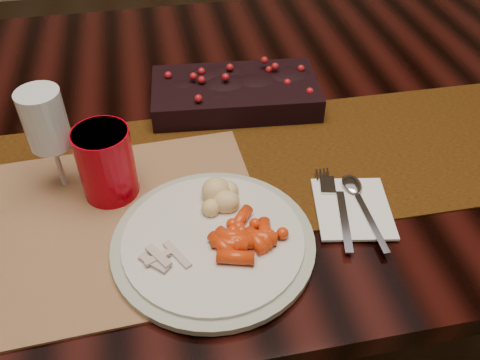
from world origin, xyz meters
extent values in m
plane|color=black|center=(0.00, 0.00, 0.00)|extent=(5.00, 5.00, 0.00)
cube|color=black|center=(0.00, 0.00, 0.38)|extent=(1.80, 1.00, 0.75)
cube|color=black|center=(-0.05, -0.16, 0.75)|extent=(1.56, 0.33, 0.00)
cube|color=brown|center=(-0.20, -0.25, 0.75)|extent=(0.50, 0.37, 0.00)
cylinder|color=silver|center=(-0.04, -0.32, 0.76)|extent=(0.32, 0.32, 0.02)
cube|color=white|center=(0.17, -0.29, 0.76)|extent=(0.13, 0.15, 0.00)
cylinder|color=#A9000F|center=(-0.18, -0.18, 0.81)|extent=(0.11, 0.11, 0.11)
camera|label=1|loc=(-0.10, -0.78, 1.30)|focal=38.00mm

